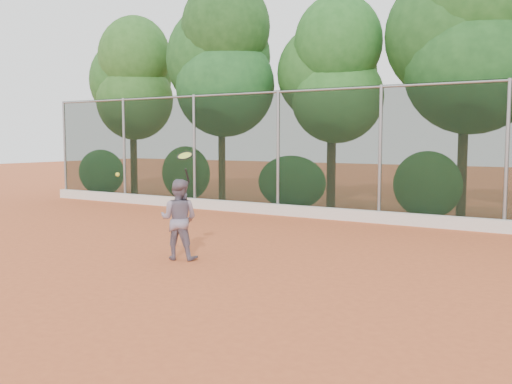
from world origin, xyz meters
The scene contains 7 objects.
ground centered at (0.00, 0.00, 0.00)m, with size 80.00×80.00×0.00m, color #C5592E.
concrete_curb centered at (0.00, 6.82, 0.15)m, with size 24.00×0.20×0.30m, color silver.
tennis_player centered at (-1.44, 0.72, 0.71)m, with size 0.69×0.54×1.43m, color slate.
chainlink_fence centered at (0.00, 7.00, 1.86)m, with size 24.09×0.09×3.50m.
foliage_backdrop centered at (-0.55, 8.98, 4.40)m, with size 23.70×3.63×7.55m.
tennis_racket centered at (-1.20, 0.63, 1.81)m, with size 0.33×0.31×0.56m.
tennis_ball_in_flight centered at (-2.45, 0.26, 1.50)m, with size 0.07×0.07×0.07m.
Camera 1 is at (5.01, -7.05, 2.13)m, focal length 40.00 mm.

